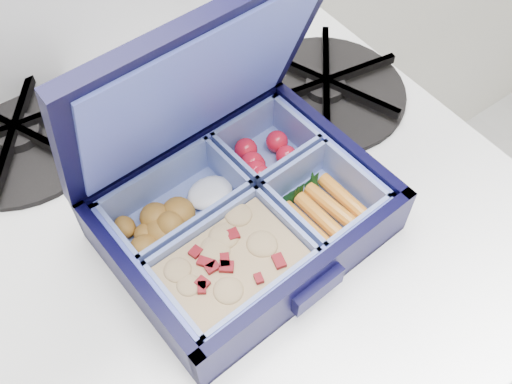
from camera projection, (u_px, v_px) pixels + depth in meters
stove at (220, 358)px, 0.84m from camera, size 0.54×0.54×0.81m
bento_box at (244, 215)px, 0.47m from camera, size 0.23×0.18×0.05m
burner_grate at (325, 85)px, 0.58m from camera, size 0.19×0.19×0.02m
burner_grate_rear at (18, 134)px, 0.54m from camera, size 0.18×0.18×0.02m
fork at (248, 107)px, 0.57m from camera, size 0.10×0.20×0.01m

